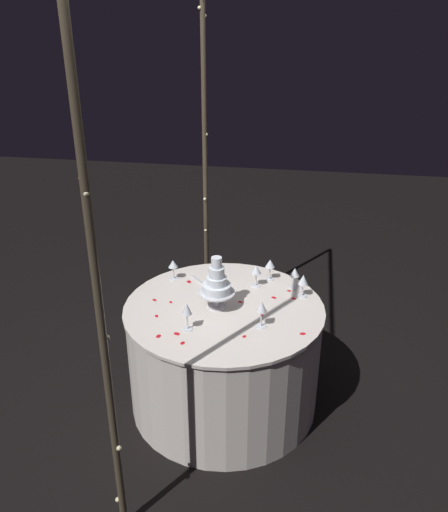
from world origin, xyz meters
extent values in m
plane|color=black|center=(0.00, 0.00, 0.00)|extent=(12.00, 12.00, 0.00)
cylinder|color=#473D2D|center=(-1.00, 0.33, 1.24)|extent=(0.04, 0.04, 2.49)
cylinder|color=#473D2D|center=(1.00, 0.33, 1.24)|extent=(0.04, 0.04, 2.49)
sphere|color=#F9EAB2|center=(-1.00, 0.32, 0.49)|extent=(0.02, 0.02, 0.02)
sphere|color=#F9EAB2|center=(1.02, 0.31, 2.34)|extent=(0.02, 0.02, 0.02)
sphere|color=#F9EAB2|center=(-1.01, 0.32, 1.74)|extent=(0.02, 0.02, 0.02)
sphere|color=#F9EAB2|center=(0.99, 0.34, 2.39)|extent=(0.02, 0.02, 0.02)
sphere|color=#F9EAB2|center=(-1.00, 0.33, 1.79)|extent=(0.02, 0.02, 0.02)
sphere|color=#F9EAB2|center=(1.02, 0.33, 1.63)|extent=(0.02, 0.02, 0.02)
sphere|color=#F9EAB2|center=(-1.01, 0.31, 0.52)|extent=(0.02, 0.02, 0.02)
sphere|color=#F9EAB2|center=(0.99, 0.33, 0.81)|extent=(0.02, 0.02, 0.02)
sphere|color=#F9EAB2|center=(-0.99, 0.34, 0.61)|extent=(0.02, 0.02, 0.02)
sphere|color=#F9EAB2|center=(0.98, 0.33, 1.07)|extent=(0.02, 0.02, 0.02)
sphere|color=#F9EAB2|center=(-1.01, 0.34, 0.18)|extent=(0.02, 0.02, 0.02)
sphere|color=#F9EAB2|center=(1.00, 0.31, 1.56)|extent=(0.02, 0.02, 0.02)
sphere|color=#F9EAB2|center=(-0.99, 0.31, 1.11)|extent=(0.02, 0.02, 0.02)
cylinder|color=silver|center=(0.00, 0.00, 0.35)|extent=(1.20, 1.20, 0.71)
cylinder|color=silver|center=(0.00, 0.00, 0.72)|extent=(1.23, 1.23, 0.02)
cylinder|color=silver|center=(-0.02, 0.04, 0.73)|extent=(0.11, 0.11, 0.01)
cylinder|color=silver|center=(-0.02, 0.04, 0.78)|extent=(0.02, 0.02, 0.09)
cylinder|color=silver|center=(-0.02, 0.04, 0.83)|extent=(0.22, 0.22, 0.01)
cylinder|color=white|center=(-0.02, 0.04, 0.86)|extent=(0.17, 0.17, 0.05)
cylinder|color=white|center=(-0.02, 0.04, 0.91)|extent=(0.12, 0.12, 0.05)
cylinder|color=white|center=(-0.02, 0.04, 0.96)|extent=(0.09, 0.09, 0.06)
cylinder|color=white|center=(-0.02, 0.04, 1.03)|extent=(0.06, 0.06, 0.06)
cylinder|color=silver|center=(0.32, -0.41, 0.73)|extent=(0.06, 0.06, 0.00)
cylinder|color=silver|center=(0.32, -0.41, 0.77)|extent=(0.01, 0.01, 0.08)
cone|color=silver|center=(0.32, -0.41, 0.84)|extent=(0.06, 0.06, 0.06)
cylinder|color=silver|center=(0.41, -0.24, 0.73)|extent=(0.06, 0.06, 0.00)
cylinder|color=silver|center=(0.41, -0.24, 0.77)|extent=(0.01, 0.01, 0.09)
cone|color=silver|center=(0.41, -0.24, 0.84)|extent=(0.06, 0.06, 0.05)
cylinder|color=silver|center=(0.30, -0.16, 0.73)|extent=(0.06, 0.06, 0.00)
cylinder|color=silver|center=(0.30, -0.16, 0.77)|extent=(0.01, 0.01, 0.09)
cone|color=silver|center=(0.30, -0.16, 0.85)|extent=(0.07, 0.07, 0.06)
cylinder|color=silver|center=(0.30, 0.40, 0.73)|extent=(0.06, 0.06, 0.00)
cylinder|color=silver|center=(0.30, 0.40, 0.77)|extent=(0.01, 0.01, 0.08)
cone|color=silver|center=(0.30, 0.40, 0.84)|extent=(0.06, 0.06, 0.05)
cylinder|color=silver|center=(-0.29, 0.16, 0.73)|extent=(0.06, 0.06, 0.00)
cylinder|color=silver|center=(-0.29, 0.16, 0.78)|extent=(0.01, 0.01, 0.10)
cone|color=silver|center=(-0.29, 0.16, 0.86)|extent=(0.06, 0.06, 0.07)
cylinder|color=silver|center=(0.21, -0.46, 0.73)|extent=(0.06, 0.06, 0.00)
cylinder|color=silver|center=(0.21, -0.46, 0.77)|extent=(0.01, 0.01, 0.08)
cone|color=silver|center=(0.21, -0.46, 0.84)|extent=(0.06, 0.06, 0.06)
cylinder|color=silver|center=(-0.19, -0.25, 0.73)|extent=(0.06, 0.06, 0.00)
cylinder|color=silver|center=(-0.19, -0.25, 0.78)|extent=(0.01, 0.01, 0.10)
cone|color=silver|center=(-0.19, -0.25, 0.86)|extent=(0.06, 0.06, 0.06)
cube|color=silver|center=(0.28, 0.21, 0.73)|extent=(0.17, 0.17, 0.01)
cube|color=white|center=(0.18, 0.11, 0.73)|extent=(0.08, 0.08, 0.01)
ellipsoid|color=red|center=(0.12, -0.01, 0.73)|extent=(0.03, 0.03, 0.00)
ellipsoid|color=red|center=(-0.22, -0.48, 0.73)|extent=(0.04, 0.04, 0.00)
ellipsoid|color=red|center=(-0.39, 0.30, 0.73)|extent=(0.04, 0.03, 0.00)
ellipsoid|color=red|center=(-0.43, 0.15, 0.73)|extent=(0.04, 0.03, 0.00)
ellipsoid|color=red|center=(-0.01, 0.44, 0.73)|extent=(0.03, 0.04, 0.00)
ellipsoid|color=red|center=(-0.07, -0.24, 0.73)|extent=(0.03, 0.02, 0.00)
ellipsoid|color=red|center=(0.16, -0.29, 0.73)|extent=(0.04, 0.04, 0.00)
ellipsoid|color=red|center=(0.07, -0.09, 0.73)|extent=(0.03, 0.04, 0.00)
ellipsoid|color=red|center=(0.17, -0.41, 0.73)|extent=(0.04, 0.04, 0.00)
ellipsoid|color=red|center=(-0.35, 0.20, 0.73)|extent=(0.04, 0.04, 0.00)
ellipsoid|color=red|center=(0.27, 0.29, 0.73)|extent=(0.05, 0.04, 0.00)
ellipsoid|color=red|center=(0.26, -0.38, 0.73)|extent=(0.02, 0.03, 0.00)
ellipsoid|color=red|center=(-0.19, 0.37, 0.73)|extent=(0.03, 0.03, 0.00)
ellipsoid|color=red|center=(-0.01, 0.33, 0.73)|extent=(0.03, 0.03, 0.00)
ellipsoid|color=red|center=(-0.31, -0.17, 0.73)|extent=(0.03, 0.03, 0.00)
camera|label=1|loc=(-2.64, -0.48, 2.29)|focal=35.55mm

